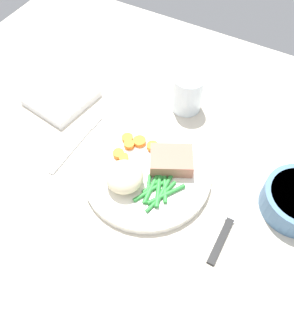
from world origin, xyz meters
TOP-DOWN VIEW (x-y plane):
  - dining_table at (0.00, 0.00)cm, footprint 120.00×90.00cm
  - dinner_plate at (-1.27, -3.40)cm, footprint 23.90×23.90cm
  - meat_portion at (1.96, 0.36)cm, footprint 9.57×8.73cm
  - mashed_potatoes at (-3.42, -7.71)cm, footprint 6.67×6.74cm
  - carrot_slices at (-6.24, -0.20)cm, footprint 7.52×7.29cm
  - green_beans at (2.53, -6.02)cm, footprint 7.17×10.00cm
  - fork at (-17.36, -3.66)cm, footprint 1.44×16.60cm
  - knife at (15.82, -3.69)cm, footprint 1.70×20.50cm
  - water_glass at (-2.57, 16.43)cm, footprint 6.43×6.43cm
  - napkin at (-27.51, 5.01)cm, footprint 14.03×14.36cm

SIDE VIEW (x-z plane):
  - dining_table at x=0.00cm, z-range 0.00..2.00cm
  - knife at x=15.82cm, z-range 1.88..2.52cm
  - fork at x=-17.36cm, z-range 2.00..2.40cm
  - dinner_plate at x=-1.27cm, z-range 2.00..3.60cm
  - napkin at x=-27.51cm, z-range 2.00..3.68cm
  - green_beans at x=2.53cm, z-range 3.55..4.40cm
  - carrot_slices at x=-6.24cm, z-range 3.47..4.72cm
  - meat_portion at x=1.96cm, z-range 3.60..6.46cm
  - water_glass at x=-2.57cm, z-range 1.49..9.59cm
  - mashed_potatoes at x=-3.42cm, z-range 3.60..8.09cm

